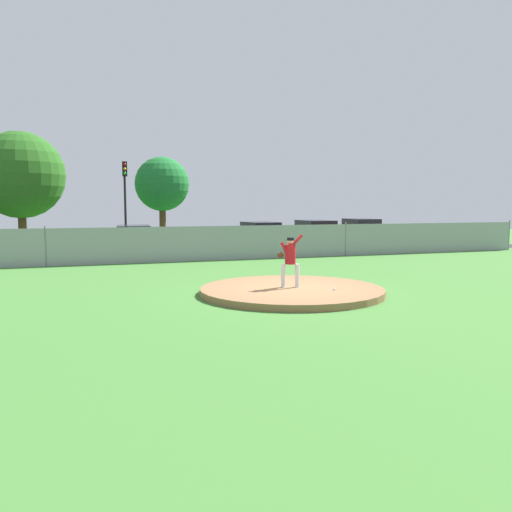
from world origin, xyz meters
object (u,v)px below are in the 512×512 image
traffic_cone_orange (37,248)px  traffic_light_near (125,190)px  parked_car_champagne (361,234)px  pitcher_youth (290,257)px  baseball (334,289)px  parked_car_slate (133,241)px  parked_car_burgundy (260,237)px  parked_car_red (315,235)px

traffic_cone_orange → traffic_light_near: traffic_light_near is taller
parked_car_champagne → pitcher_youth: bearing=-127.1°
baseball → parked_car_slate: bearing=105.6°
traffic_light_near → parked_car_burgundy: bearing=-30.6°
pitcher_youth → parked_car_red: (7.87, 14.58, -0.28)m
parked_car_red → parked_car_champagne: bearing=5.1°
parked_car_slate → traffic_light_near: (0.05, 4.78, 2.84)m
traffic_light_near → baseball: bearing=-78.2°
pitcher_youth → parked_car_slate: pitcher_youth is taller
parked_car_champagne → traffic_cone_orange: size_ratio=8.19×
baseball → parked_car_red: (6.87, 15.53, 0.60)m
traffic_cone_orange → parked_car_champagne: bearing=-6.1°
pitcher_youth → parked_car_burgundy: pitcher_youth is taller
traffic_cone_orange → traffic_light_near: 6.29m
parked_car_red → parked_car_champagne: (3.38, 0.30, 0.01)m
parked_car_champagne → traffic_cone_orange: bearing=173.9°
parked_car_red → traffic_light_near: traffic_light_near is taller
pitcher_youth → parked_car_champagne: bearing=52.9°
pitcher_youth → parked_car_red: size_ratio=0.34×
parked_car_red → parked_car_champagne: parked_car_champagne is taller
pitcher_youth → traffic_light_near: 19.17m
parked_car_red → parked_car_burgundy: parked_car_red is taller
pitcher_youth → parked_car_champagne: size_ratio=0.36×
baseball → parked_car_slate: (-4.16, 14.93, 0.54)m
parked_car_champagne → traffic_cone_orange: (-19.37, 2.06, -0.59)m
parked_car_burgundy → traffic_light_near: size_ratio=0.83×
baseball → traffic_light_near: bearing=101.8°
traffic_cone_orange → parked_car_burgundy: bearing=-11.5°
pitcher_youth → traffic_light_near: (-3.11, 18.75, 2.49)m
parked_car_slate → parked_car_burgundy: parked_car_burgundy is taller
baseball → parked_car_red: 16.99m
parked_car_red → parked_car_slate: (-11.03, -0.60, -0.07)m
parked_car_champagne → parked_car_burgundy: bearing=-176.3°
traffic_light_near → parked_car_champagne: bearing=-15.1°
pitcher_youth → parked_car_champagne: (11.25, 14.88, -0.27)m
baseball → parked_car_champagne: bearing=57.1°
parked_car_slate → parked_car_champagne: parked_car_champagne is taller
baseball → traffic_light_near: (-4.12, 19.71, 3.37)m
pitcher_youth → parked_car_slate: bearing=102.8°
parked_car_champagne → baseball: bearing=-122.9°
parked_car_slate → baseball: bearing=-74.4°
baseball → parked_car_slate: parked_car_slate is taller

